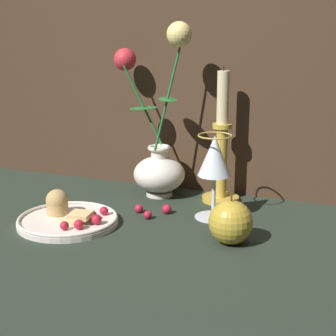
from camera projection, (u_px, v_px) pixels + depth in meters
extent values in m
plane|color=#232D23|center=(163.00, 221.00, 1.12)|extent=(2.40, 2.40, 0.00)
cylinder|color=silver|center=(159.00, 193.00, 1.28)|extent=(0.06, 0.06, 0.01)
ellipsoid|color=silver|center=(159.00, 174.00, 1.27)|extent=(0.12, 0.12, 0.08)
cylinder|color=silver|center=(159.00, 155.00, 1.26)|extent=(0.04, 0.04, 0.03)
torus|color=silver|center=(159.00, 148.00, 1.25)|extent=(0.05, 0.05, 0.01)
cylinder|color=#23662D|center=(142.00, 104.00, 1.25)|extent=(0.09, 0.03, 0.19)
ellipsoid|color=#23662D|center=(144.00, 108.00, 1.25)|extent=(0.07, 0.08, 0.00)
sphere|color=red|center=(125.00, 59.00, 1.25)|extent=(0.05, 0.05, 0.05)
cylinder|color=#23662D|center=(169.00, 94.00, 1.20)|extent=(0.06, 0.03, 0.25)
ellipsoid|color=#23662D|center=(168.00, 99.00, 1.20)|extent=(0.07, 0.08, 0.00)
sphere|color=#EFD67A|center=(179.00, 34.00, 1.14)|extent=(0.05, 0.05, 0.05)
cylinder|color=silver|center=(68.00, 222.00, 1.10)|extent=(0.20, 0.20, 0.01)
torus|color=silver|center=(68.00, 218.00, 1.10)|extent=(0.20, 0.20, 0.01)
cylinder|color=tan|center=(57.00, 207.00, 1.12)|extent=(0.04, 0.04, 0.03)
sphere|color=tan|center=(57.00, 200.00, 1.12)|extent=(0.04, 0.04, 0.04)
cube|color=#DBBC7A|center=(74.00, 220.00, 1.08)|extent=(0.04, 0.04, 0.01)
cube|color=#DBBC7A|center=(80.00, 215.00, 1.08)|extent=(0.04, 0.04, 0.01)
sphere|color=#AD192D|center=(64.00, 226.00, 1.04)|extent=(0.02, 0.02, 0.02)
sphere|color=#AD192D|center=(79.00, 224.00, 1.05)|extent=(0.02, 0.02, 0.02)
sphere|color=#AD192D|center=(97.00, 219.00, 1.07)|extent=(0.02, 0.02, 0.02)
sphere|color=#AD192D|center=(93.00, 215.00, 1.10)|extent=(0.02, 0.02, 0.02)
sphere|color=#AD192D|center=(104.00, 211.00, 1.12)|extent=(0.02, 0.02, 0.02)
cylinder|color=silver|center=(213.00, 216.00, 1.14)|extent=(0.08, 0.08, 0.00)
cylinder|color=silver|center=(214.00, 196.00, 1.13)|extent=(0.01, 0.01, 0.08)
cone|color=silver|center=(215.00, 156.00, 1.11)|extent=(0.07, 0.07, 0.08)
cone|color=#E5CC66|center=(214.00, 162.00, 1.11)|extent=(0.06, 0.06, 0.06)
torus|color=gold|center=(215.00, 136.00, 1.10)|extent=(0.07, 0.07, 0.00)
cylinder|color=gold|center=(220.00, 199.00, 1.24)|extent=(0.08, 0.08, 0.01)
cylinder|color=gold|center=(221.00, 163.00, 1.22)|extent=(0.02, 0.02, 0.15)
cylinder|color=gold|center=(222.00, 126.00, 1.20)|extent=(0.04, 0.04, 0.01)
cylinder|color=beige|center=(223.00, 98.00, 1.18)|extent=(0.03, 0.03, 0.11)
cylinder|color=black|center=(224.00, 68.00, 1.17)|extent=(0.00, 0.00, 0.01)
sphere|color=#B2932D|center=(231.00, 222.00, 1.00)|extent=(0.08, 0.08, 0.08)
cylinder|color=#4C3319|center=(231.00, 198.00, 0.99)|extent=(0.00, 0.00, 0.01)
sphere|color=#AD192D|center=(148.00, 215.00, 1.13)|extent=(0.02, 0.02, 0.02)
sphere|color=#AD192D|center=(139.00, 209.00, 1.17)|extent=(0.02, 0.02, 0.02)
sphere|color=#AD192D|center=(167.00, 209.00, 1.16)|extent=(0.02, 0.02, 0.02)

